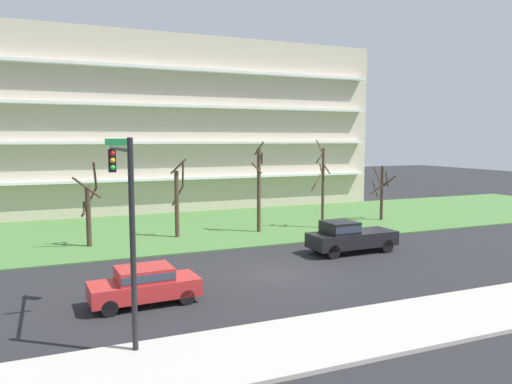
{
  "coord_description": "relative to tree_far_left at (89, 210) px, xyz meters",
  "views": [
    {
      "loc": [
        -10.19,
        -21.66,
        6.75
      ],
      "look_at": [
        1.43,
        6.0,
        3.5
      ],
      "focal_mm": 34.19,
      "sensor_mm": 36.0,
      "label": 1
    }
  ],
  "objects": [
    {
      "name": "tree_far_left",
      "position": [
        0.0,
        0.0,
        0.0
      ],
      "size": [
        1.7,
        1.6,
        5.41
      ],
      "color": "#423023",
      "rests_on": "ground"
    },
    {
      "name": "tree_far_right",
      "position": [
        23.22,
        1.3,
        0.17
      ],
      "size": [
        1.82,
        1.82,
        4.57
      ],
      "color": "#423023",
      "rests_on": "ground"
    },
    {
      "name": "sidewalk_curb_near",
      "position": [
        8.18,
        -18.06,
        -2.29
      ],
      "size": [
        80.0,
        4.0,
        0.15
      ],
      "primitive_type": "cube",
      "color": "#ADA89E",
      "rests_on": "ground"
    },
    {
      "name": "tree_center",
      "position": [
        11.69,
        0.37,
        0.91
      ],
      "size": [
        1.09,
        1.09,
        6.62
      ],
      "color": "#4C3828",
      "rests_on": "ground"
    },
    {
      "name": "apartment_building",
      "position": [
        8.18,
        17.1,
        5.73
      ],
      "size": [
        41.62,
        11.28,
        16.19
      ],
      "color": "beige",
      "rests_on": "ground"
    },
    {
      "name": "sedan_red_center_left",
      "position": [
        1.3,
        -12.06,
        -1.5
      ],
      "size": [
        4.49,
        2.05,
        1.57
      ],
      "rotation": [
        0.0,
        0.0,
        0.06
      ],
      "color": "#B22828",
      "rests_on": "ground"
    },
    {
      "name": "tree_right",
      "position": [
        16.76,
        0.01,
        0.96
      ],
      "size": [
        1.33,
        1.34,
        6.72
      ],
      "color": "#4C3828",
      "rests_on": "ground"
    },
    {
      "name": "pickup_black_near_left",
      "position": [
        14.15,
        -7.57,
        -1.35
      ],
      "size": [
        5.45,
        2.13,
        1.95
      ],
      "rotation": [
        0.0,
        0.0,
        3.17
      ],
      "color": "black",
      "rests_on": "ground"
    },
    {
      "name": "traffic_signal_mast",
      "position": [
        0.2,
        -14.98,
        2.26
      ],
      "size": [
        0.9,
        5.24,
        6.81
      ],
      "color": "black",
      "rests_on": "ground"
    },
    {
      "name": "tree_left",
      "position": [
        5.82,
        0.81,
        0.27
      ],
      "size": [
        1.04,
        1.38,
        5.44
      ],
      "color": "#4C3828",
      "rests_on": "ground"
    },
    {
      "name": "ground",
      "position": [
        8.18,
        -10.06,
        -2.37
      ],
      "size": [
        160.0,
        160.0,
        0.0
      ],
      "primitive_type": "plane",
      "color": "#232326"
    },
    {
      "name": "grass_lawn_strip",
      "position": [
        8.18,
        3.94,
        -2.33
      ],
      "size": [
        80.0,
        16.0,
        0.08
      ],
      "primitive_type": "cube",
      "color": "#477238",
      "rests_on": "ground"
    }
  ]
}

